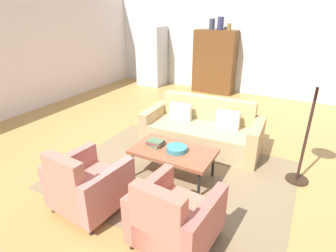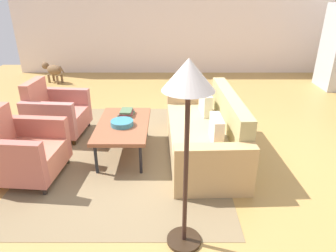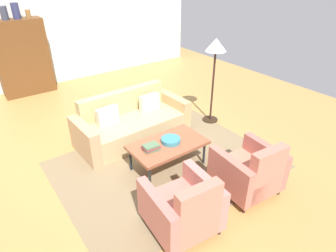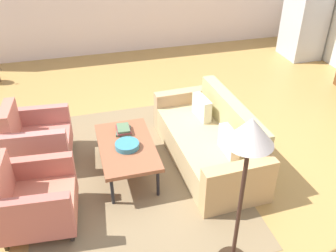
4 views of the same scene
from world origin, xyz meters
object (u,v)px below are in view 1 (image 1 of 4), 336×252
(floor_lamp, at_px, (318,86))
(vase_tall, at_px, (212,24))
(book_stack, at_px, (156,143))
(vase_round, at_px, (221,23))
(coffee_table, at_px, (173,152))
(armchair_right, at_px, (173,220))
(cabinet, at_px, (215,62))
(couch, at_px, (202,131))
(armchair_left, at_px, (86,187))
(vase_small, at_px, (229,27))
(refrigerator, at_px, (152,56))
(fruit_bowl, at_px, (177,149))

(floor_lamp, bearing_deg, vase_tall, 126.33)
(book_stack, height_order, vase_round, vase_round)
(coffee_table, xyz_separation_m, vase_round, (-0.92, 4.64, 1.56))
(armchair_right, relative_size, cabinet, 0.49)
(couch, relative_size, floor_lamp, 1.24)
(vase_round, bearing_deg, armchair_right, -75.43)
(armchair_left, bearing_deg, cabinet, 99.06)
(vase_tall, height_order, vase_small, vase_tall)
(floor_lamp, bearing_deg, refrigerator, 141.81)
(armchair_right, distance_m, vase_tall, 6.28)
(vase_tall, bearing_deg, armchair_left, -84.49)
(couch, relative_size, refrigerator, 1.15)
(vase_round, bearing_deg, floor_lamp, -56.15)
(vase_round, xyz_separation_m, vase_small, (0.25, 0.00, -0.08))
(fruit_bowl, relative_size, vase_small, 1.69)
(couch, relative_size, vase_tall, 7.19)
(book_stack, bearing_deg, cabinet, 98.69)
(coffee_table, bearing_deg, refrigerator, 124.42)
(armchair_right, bearing_deg, vase_round, 109.52)
(vase_small, bearing_deg, floor_lamp, -58.78)
(vase_tall, distance_m, floor_lamp, 4.83)
(fruit_bowl, distance_m, vase_small, 4.90)
(couch, relative_size, cabinet, 1.18)
(armchair_left, bearing_deg, armchair_right, 5.03)
(vase_tall, bearing_deg, vase_small, 0.00)
(fruit_bowl, height_order, book_stack, book_stack)
(coffee_table, xyz_separation_m, vase_small, (-0.67, 4.64, 1.47))
(fruit_bowl, distance_m, floor_lamp, 2.03)
(cabinet, distance_m, vase_round, 1.08)
(vase_tall, relative_size, vase_small, 1.63)
(vase_tall, xyz_separation_m, floor_lamp, (2.84, -3.87, -0.50))
(fruit_bowl, height_order, vase_round, vase_round)
(coffee_table, relative_size, vase_small, 6.61)
(vase_small, relative_size, refrigerator, 0.10)
(armchair_left, distance_m, book_stack, 1.23)
(vase_tall, height_order, vase_round, vase_round)
(couch, height_order, floor_lamp, floor_lamp)
(book_stack, distance_m, vase_small, 4.85)
(cabinet, bearing_deg, vase_tall, -178.19)
(couch, distance_m, armchair_right, 2.43)
(book_stack, distance_m, floor_lamp, 2.33)
(armchair_left, distance_m, floor_lamp, 3.19)
(vase_tall, height_order, refrigerator, vase_tall)
(couch, xyz_separation_m, floor_lamp, (1.68, -0.41, 1.16))
(coffee_table, bearing_deg, vase_round, 101.16)
(vase_tall, bearing_deg, armchair_right, -73.14)
(cabinet, xyz_separation_m, refrigerator, (-2.10, -0.10, 0.03))
(coffee_table, distance_m, refrigerator, 5.53)
(fruit_bowl, bearing_deg, book_stack, 177.84)
(vase_small, bearing_deg, refrigerator, -177.66)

